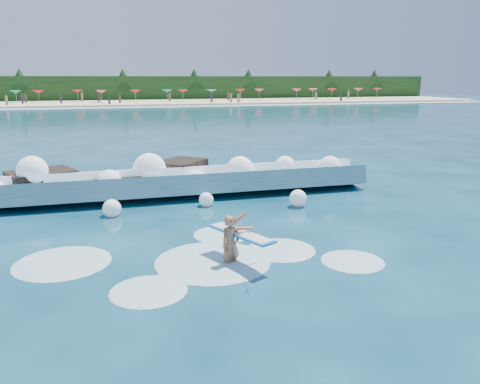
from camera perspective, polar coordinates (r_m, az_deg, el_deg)
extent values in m
plane|color=#072838|center=(12.98, -4.00, -7.62)|extent=(200.00, 200.00, 0.00)
cube|color=tan|center=(89.99, -14.51, 10.47)|extent=(140.00, 20.00, 0.40)
cube|color=silver|center=(79.02, -14.26, 9.97)|extent=(140.00, 5.00, 0.08)
cube|color=black|center=(99.90, -14.77, 12.07)|extent=(140.00, 4.00, 5.00)
cube|color=teal|center=(19.32, -7.69, 0.71)|extent=(16.06, 2.45, 1.34)
cube|color=white|center=(20.01, -8.06, 2.33)|extent=(16.06, 1.13, 0.63)
cube|color=black|center=(20.45, -22.95, 0.60)|extent=(2.93, 2.63, 1.30)
cube|color=black|center=(19.52, -14.45, 0.38)|extent=(1.98, 1.64, 1.00)
cube|color=black|center=(20.88, -7.16, 1.96)|extent=(2.54, 2.56, 1.40)
imported|color=#9F694A|center=(12.15, -1.13, -6.49)|extent=(0.68, 0.56, 1.58)
cube|color=blue|center=(12.18, 0.08, -5.08)|extent=(1.37, 2.17, 0.05)
cube|color=silver|center=(12.17, 0.08, -5.02)|extent=(1.21, 1.97, 0.05)
cylinder|color=black|center=(11.15, 1.36, -8.80)|extent=(0.01, 0.91, 0.43)
sphere|color=white|center=(19.75, -23.98, 2.33)|extent=(1.18, 1.18, 1.18)
sphere|color=white|center=(18.98, -15.62, 1.25)|extent=(0.93, 0.93, 0.93)
sphere|color=white|center=(19.78, -10.97, 2.69)|extent=(1.37, 1.37, 1.37)
sphere|color=white|center=(19.29, -5.38, 1.54)|extent=(0.80, 0.80, 0.80)
sphere|color=white|center=(19.96, 0.01, 2.69)|extent=(1.19, 1.19, 1.19)
sphere|color=white|center=(21.02, 5.53, 3.14)|extent=(0.92, 0.92, 0.92)
sphere|color=white|center=(20.92, 10.89, 2.92)|extent=(1.03, 1.03, 1.03)
sphere|color=white|center=(17.02, -15.36, -1.96)|extent=(0.65, 0.65, 0.65)
sphere|color=white|center=(17.72, -4.14, -0.95)|extent=(0.55, 0.55, 0.55)
sphere|color=white|center=(17.73, 7.08, -0.77)|extent=(0.65, 0.65, 0.65)
ellipsoid|color=silver|center=(12.49, -3.37, -8.49)|extent=(3.11, 3.11, 0.16)
ellipsoid|color=silver|center=(11.07, -11.10, -11.79)|extent=(1.80, 1.80, 0.09)
ellipsoid|color=silver|center=(13.33, 4.99, -7.06)|extent=(1.98, 1.98, 0.10)
ellipsoid|color=silver|center=(13.24, -20.84, -8.09)|extent=(2.54, 2.54, 0.13)
ellipsoid|color=silver|center=(14.55, -2.21, -5.20)|extent=(1.82, 1.82, 0.09)
ellipsoid|color=silver|center=(12.85, 13.54, -8.22)|extent=(1.69, 1.69, 0.08)
cone|color=#168980|center=(93.65, -25.68, 10.94)|extent=(2.00, 2.00, 0.50)
cone|color=red|center=(92.28, -23.38, 11.15)|extent=(2.00, 2.00, 0.50)
cone|color=red|center=(93.50, -19.20, 11.52)|extent=(2.00, 2.00, 0.50)
cone|color=#D33E5E|center=(89.64, -16.58, 11.65)|extent=(2.00, 2.00, 0.50)
cone|color=red|center=(90.47, -12.63, 11.89)|extent=(2.00, 2.00, 0.50)
cone|color=#168980|center=(91.12, -8.90, 12.07)|extent=(2.00, 2.00, 0.50)
cone|color=red|center=(90.92, -6.98, 12.13)|extent=(2.00, 2.00, 0.50)
cone|color=#168980|center=(91.66, -3.50, 12.21)|extent=(2.00, 2.00, 0.50)
cone|color=red|center=(94.55, 0.05, 12.28)|extent=(2.00, 2.00, 0.50)
cone|color=#D33E5E|center=(95.54, 2.37, 12.29)|extent=(2.00, 2.00, 0.50)
cone|color=#D33E5E|center=(97.97, 6.94, 12.24)|extent=(2.00, 2.00, 0.50)
cone|color=#D33E5E|center=(101.08, 8.88, 12.22)|extent=(2.00, 2.00, 0.50)
cone|color=red|center=(101.20, 11.13, 12.13)|extent=(2.00, 2.00, 0.50)
cone|color=#D33E5E|center=(104.99, 14.20, 12.03)|extent=(2.00, 2.00, 0.50)
cone|color=red|center=(108.16, 16.40, 11.93)|extent=(2.00, 2.00, 0.50)
cube|color=#3F332D|center=(85.85, -22.30, 10.38)|extent=(0.35, 0.22, 1.46)
cube|color=#262633|center=(93.91, 6.38, 11.55)|extent=(0.35, 0.22, 1.59)
cube|color=#8C664C|center=(94.55, -26.32, 10.21)|extent=(0.35, 0.22, 1.45)
cube|color=#262633|center=(88.23, 8.27, 11.11)|extent=(0.35, 0.22, 1.48)
cube|color=brown|center=(84.24, 0.24, 11.13)|extent=(0.35, 0.22, 1.50)
cube|color=brown|center=(92.43, -5.43, 11.48)|extent=(0.35, 0.22, 1.42)
cube|color=#8C664C|center=(94.40, -24.35, 10.45)|extent=(0.35, 0.22, 1.61)
cube|color=#262633|center=(89.43, -24.30, 10.33)|extent=(0.35, 0.22, 1.60)
cube|color=brown|center=(89.13, 2.81, 11.47)|extent=(0.35, 0.22, 1.51)
cube|color=#3F332D|center=(88.41, -0.90, 11.48)|extent=(0.35, 0.22, 1.55)
cube|color=#262633|center=(92.55, 12.20, 11.09)|extent=(0.35, 0.22, 1.56)
cube|color=#8C664C|center=(83.23, -20.16, 10.47)|extent=(0.35, 0.22, 1.42)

